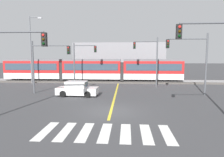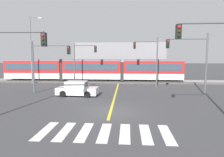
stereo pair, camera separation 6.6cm
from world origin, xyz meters
The scene contains 22 objects.
ground_plane centered at (0.00, 0.00, 0.00)m, with size 200.00×200.00×0.00m, color #3D3D3F.
track_bed centered at (0.00, 16.99, 0.09)m, with size 120.00×4.00×0.18m, color #56514C.
rail_near centered at (0.00, 16.27, 0.23)m, with size 120.00×0.08×0.10m, color #939399.
rail_far centered at (0.00, 17.71, 0.23)m, with size 120.00×0.08×0.10m, color #939399.
light_rail_tram centered at (-4.22, 16.99, 2.05)m, with size 28.00×2.64×3.43m.
crosswalk_stripe_0 centered at (-3.30, -4.13, 0.00)m, with size 0.56×2.80×0.01m, color silver.
crosswalk_stripe_1 centered at (-2.20, -4.14, 0.00)m, with size 0.56×2.80×0.01m, color silver.
crosswalk_stripe_2 centered at (-1.10, -4.15, 0.00)m, with size 0.56×2.80×0.01m, color silver.
crosswalk_stripe_3 centered at (0.00, -4.16, 0.00)m, with size 0.56×2.80×0.01m, color silver.
crosswalk_stripe_4 centered at (1.10, -4.16, 0.00)m, with size 0.56×2.80×0.01m, color silver.
crosswalk_stripe_5 centered at (2.20, -4.17, 0.00)m, with size 0.56×2.80×0.01m, color silver.
crosswalk_stripe_6 centered at (3.30, -4.18, 0.00)m, with size 0.56×2.80×0.01m, color silver.
lane_centre_line centered at (0.00, 6.42, 0.00)m, with size 0.20×17.15×0.01m, color gold.
sedan_crossing centered at (-3.91, 5.63, 0.70)m, with size 4.29×2.09×1.52m.
traffic_light_far_right centered at (4.21, 12.40, 4.23)m, with size 3.25×0.38×6.56m.
traffic_light_mid_right centered at (8.03, 6.80, 4.22)m, with size 4.25×0.38×6.45m.
traffic_light_far_left centered at (-5.04, 13.09, 3.91)m, with size 3.25×0.38×5.91m.
traffic_light_near_left centered at (-6.50, -1.62, 4.04)m, with size 3.75×0.38×6.10m.
traffic_light_mid_left centered at (-7.55, 6.72, 3.80)m, with size 4.25×0.38×5.72m.
traffic_light_near_right centered at (6.58, -1.90, 4.27)m, with size 3.75×0.38×6.42m.
street_lamp_west centered at (-12.67, 14.12, 5.48)m, with size 1.96×0.28×9.83m.
building_backdrop_far centered at (-0.29, 28.11, 3.38)m, with size 18.47×6.00×6.76m, color gray.
Camera 1 is at (1.07, -14.50, 4.12)m, focal length 32.00 mm.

